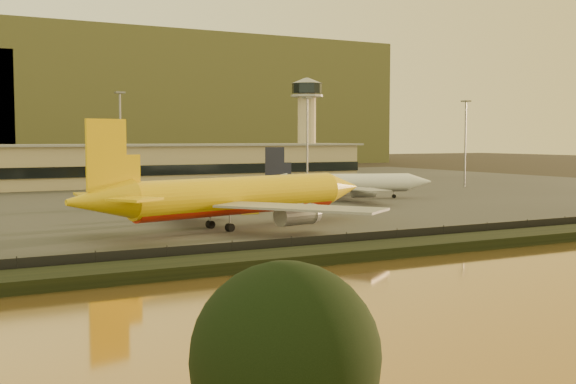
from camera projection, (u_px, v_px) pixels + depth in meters
ground at (333, 237)px, 106.87m from camera, size 900.00×900.00×0.00m
embankment at (403, 248)px, 91.87m from camera, size 320.00×7.00×1.40m
tarmac at (144, 193)px, 190.39m from camera, size 320.00×220.00×0.20m
perimeter_fence at (385, 239)px, 95.34m from camera, size 300.00×0.05×2.20m
terminal_building at (64, 167)px, 209.97m from camera, size 202.00×25.00×12.60m
control_tower at (307, 118)px, 253.36m from camera, size 11.20×11.20×35.50m
apron_light_masts at (226, 134)px, 178.70m from camera, size 152.20×12.20×25.40m
dhl_cargo_jet at (235, 197)px, 115.23m from camera, size 56.64×54.39×17.09m
white_narrowbody_jet at (345, 183)px, 171.58m from camera, size 41.57×39.39×12.32m
gse_vehicle_yellow at (249, 210)px, 137.44m from camera, size 3.53×1.60×1.59m
gse_vehicle_white at (148, 215)px, 127.45m from camera, size 3.82×2.55×1.58m
shore_tree at (292, 360)px, 26.87m from camera, size 7.64×7.09×10.19m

